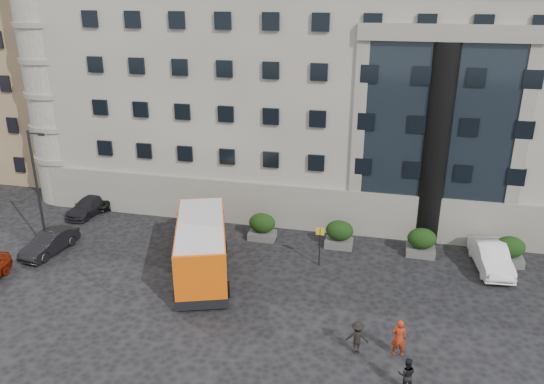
{
  "coord_description": "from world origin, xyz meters",
  "views": [
    {
      "loc": [
        9.21,
        -23.67,
        15.95
      ],
      "look_at": [
        2.78,
        3.93,
        5.0
      ],
      "focal_mm": 35.0,
      "sensor_mm": 36.0,
      "label": 1
    }
  ],
  "objects_px": {
    "street_lamp": "(38,187)",
    "bus_stop_sign": "(320,240)",
    "minibus": "(201,247)",
    "red_truck": "(118,162)",
    "hedge_c": "(339,234)",
    "hedge_d": "(421,242)",
    "hedge_e": "(509,251)",
    "pedestrian_a": "(399,338)",
    "parked_car_c": "(89,206)",
    "pedestrian_b": "(407,374)",
    "hedge_b": "(262,226)",
    "parked_car_d": "(108,195)",
    "hedge_a": "(190,219)",
    "pedestrian_c": "(357,337)",
    "parked_car_b": "(50,243)",
    "white_taxi": "(491,256)"
  },
  "relations": [
    {
      "from": "hedge_b",
      "to": "parked_car_c",
      "type": "relative_size",
      "value": 0.43
    },
    {
      "from": "minibus",
      "to": "pedestrian_a",
      "type": "xyz_separation_m",
      "value": [
        11.36,
        -4.96,
        -0.89
      ]
    },
    {
      "from": "pedestrian_a",
      "to": "parked_car_c",
      "type": "bearing_deg",
      "value": -29.75
    },
    {
      "from": "bus_stop_sign",
      "to": "parked_car_d",
      "type": "distance_m",
      "value": 18.86
    },
    {
      "from": "parked_car_d",
      "to": "parked_car_b",
      "type": "bearing_deg",
      "value": -84.23
    },
    {
      "from": "hedge_a",
      "to": "white_taxi",
      "type": "bearing_deg",
      "value": -2.33
    },
    {
      "from": "bus_stop_sign",
      "to": "pedestrian_c",
      "type": "relative_size",
      "value": 1.54
    },
    {
      "from": "red_truck",
      "to": "bus_stop_sign",
      "type": "bearing_deg",
      "value": -39.15
    },
    {
      "from": "hedge_c",
      "to": "minibus",
      "type": "xyz_separation_m",
      "value": [
        -7.47,
        -5.47,
        0.91
      ]
    },
    {
      "from": "minibus",
      "to": "parked_car_d",
      "type": "xyz_separation_m",
      "value": [
        -11.19,
        8.92,
        -1.17
      ]
    },
    {
      "from": "hedge_c",
      "to": "red_truck",
      "type": "bearing_deg",
      "value": 156.15
    },
    {
      "from": "parked_car_c",
      "to": "parked_car_d",
      "type": "height_order",
      "value": "parked_car_d"
    },
    {
      "from": "red_truck",
      "to": "parked_car_b",
      "type": "distance_m",
      "value": 14.46
    },
    {
      "from": "red_truck",
      "to": "parked_car_c",
      "type": "xyz_separation_m",
      "value": [
        1.73,
        -7.92,
        -0.89
      ]
    },
    {
      "from": "hedge_a",
      "to": "hedge_d",
      "type": "xyz_separation_m",
      "value": [
        15.6,
        0.0,
        0.0
      ]
    },
    {
      "from": "pedestrian_b",
      "to": "red_truck",
      "type": "bearing_deg",
      "value": -42.64
    },
    {
      "from": "hedge_a",
      "to": "pedestrian_a",
      "type": "distance_m",
      "value": 17.69
    },
    {
      "from": "hedge_d",
      "to": "parked_car_d",
      "type": "xyz_separation_m",
      "value": [
        -23.86,
        3.45,
        -0.26
      ]
    },
    {
      "from": "street_lamp",
      "to": "pedestrian_a",
      "type": "xyz_separation_m",
      "value": [
        22.23,
        -5.63,
        -3.42
      ]
    },
    {
      "from": "street_lamp",
      "to": "bus_stop_sign",
      "type": "xyz_separation_m",
      "value": [
        17.44,
        2.0,
        -2.64
      ]
    },
    {
      "from": "white_taxi",
      "to": "pedestrian_b",
      "type": "bearing_deg",
      "value": -119.61
    },
    {
      "from": "parked_car_c",
      "to": "pedestrian_b",
      "type": "relative_size",
      "value": 2.72
    },
    {
      "from": "street_lamp",
      "to": "hedge_a",
      "type": "bearing_deg",
      "value": 31.16
    },
    {
      "from": "street_lamp",
      "to": "hedge_e",
      "type": "bearing_deg",
      "value": 9.48
    },
    {
      "from": "red_truck",
      "to": "parked_car_c",
      "type": "height_order",
      "value": "red_truck"
    },
    {
      "from": "hedge_e",
      "to": "hedge_b",
      "type": "bearing_deg",
      "value": 180.0
    },
    {
      "from": "pedestrian_b",
      "to": "pedestrian_c",
      "type": "distance_m",
      "value": 3.02
    },
    {
      "from": "hedge_d",
      "to": "hedge_e",
      "type": "distance_m",
      "value": 5.2
    },
    {
      "from": "hedge_c",
      "to": "pedestrian_b",
      "type": "bearing_deg",
      "value": -71.5
    },
    {
      "from": "bus_stop_sign",
      "to": "white_taxi",
      "type": "xyz_separation_m",
      "value": [
        10.14,
        2.0,
        -0.93
      ]
    },
    {
      "from": "parked_car_d",
      "to": "hedge_a",
      "type": "bearing_deg",
      "value": -21.39
    },
    {
      "from": "pedestrian_a",
      "to": "hedge_c",
      "type": "bearing_deg",
      "value": -72.27
    },
    {
      "from": "hedge_b",
      "to": "hedge_d",
      "type": "height_order",
      "value": "same"
    },
    {
      "from": "hedge_d",
      "to": "parked_car_d",
      "type": "height_order",
      "value": "hedge_d"
    },
    {
      "from": "parked_car_d",
      "to": "pedestrian_a",
      "type": "height_order",
      "value": "pedestrian_a"
    },
    {
      "from": "hedge_d",
      "to": "parked_car_c",
      "type": "height_order",
      "value": "hedge_d"
    },
    {
      "from": "parked_car_b",
      "to": "pedestrian_a",
      "type": "relative_size",
      "value": 2.2
    },
    {
      "from": "hedge_d",
      "to": "parked_car_d",
      "type": "relative_size",
      "value": 0.38
    },
    {
      "from": "hedge_c",
      "to": "hedge_e",
      "type": "distance_m",
      "value": 10.4
    },
    {
      "from": "bus_stop_sign",
      "to": "white_taxi",
      "type": "relative_size",
      "value": 0.52
    },
    {
      "from": "street_lamp",
      "to": "bus_stop_sign",
      "type": "distance_m",
      "value": 17.75
    },
    {
      "from": "hedge_b",
      "to": "parked_car_c",
      "type": "xyz_separation_m",
      "value": [
        -13.76,
        1.23,
        -0.31
      ]
    },
    {
      "from": "parked_car_d",
      "to": "pedestrian_c",
      "type": "distance_m",
      "value": 25.02
    },
    {
      "from": "pedestrian_a",
      "to": "pedestrian_b",
      "type": "xyz_separation_m",
      "value": [
        0.35,
        -2.25,
        -0.16
      ]
    },
    {
      "from": "street_lamp",
      "to": "pedestrian_b",
      "type": "xyz_separation_m",
      "value": [
        22.58,
        -7.88,
        -3.58
      ]
    },
    {
      "from": "hedge_a",
      "to": "minibus",
      "type": "relative_size",
      "value": 0.22
    },
    {
      "from": "bus_stop_sign",
      "to": "pedestrian_c",
      "type": "height_order",
      "value": "bus_stop_sign"
    },
    {
      "from": "white_taxi",
      "to": "pedestrian_a",
      "type": "height_order",
      "value": "pedestrian_a"
    },
    {
      "from": "minibus",
      "to": "red_truck",
      "type": "bearing_deg",
      "value": 112.67
    },
    {
      "from": "hedge_d",
      "to": "parked_car_c",
      "type": "relative_size",
      "value": 0.43
    }
  ]
}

